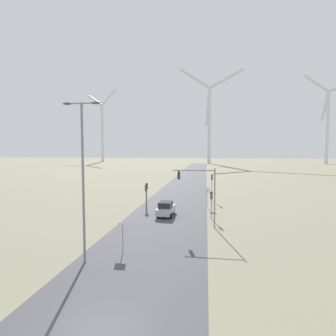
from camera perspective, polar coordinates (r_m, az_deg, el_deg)
name	(u,v)px	position (r m, az deg, el deg)	size (l,w,h in m)	color
ground_plane	(99,331)	(14.52, -14.83, -31.14)	(600.00, 600.00, 0.00)	gray
road_surface	(185,188)	(59.70, 3.62, -4.28)	(10.00, 240.00, 0.01)	#47474C
streetlamp	(83,166)	(19.98, -18.06, 0.40)	(2.88, 0.32, 11.79)	gray
stop_sign_near	(123,232)	(22.32, -9.85, -13.47)	(0.81, 0.07, 2.44)	gray
stop_sign_far	(207,194)	(38.74, 8.50, -5.60)	(0.81, 0.07, 2.92)	gray
traffic_light_post_near_left	(147,190)	(38.12, -4.66, -4.75)	(0.28, 0.34, 3.65)	gray
traffic_light_post_near_right	(211,199)	(32.39, 9.43, -6.67)	(0.28, 0.34, 3.37)	gray
traffic_light_post_mid_left	(146,191)	(38.13, -4.83, -5.04)	(0.28, 0.34, 3.39)	gray
traffic_light_post_mid_right	(212,182)	(44.35, 9.53, -2.95)	(0.28, 0.33, 4.36)	gray
traffic_light_mast_overhead	(200,185)	(28.47, 7.05, -3.78)	(4.63, 0.35, 6.45)	gray
car_approaching	(166,209)	(33.88, -0.49, -8.85)	(2.07, 4.21, 1.83)	#B7BCC1
wind_turbine_far_left	(102,127)	(214.42, -14.12, 8.66)	(29.15, 16.06, 54.45)	silver
wind_turbine_left	(209,117)	(178.43, 9.01, 11.00)	(42.57, 4.79, 63.98)	silver
wind_turbine_center	(327,120)	(195.95, 31.39, 8.92)	(30.93, 9.32, 58.04)	silver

